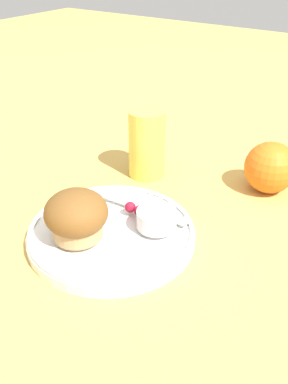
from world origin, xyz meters
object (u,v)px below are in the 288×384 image
(muffin, at_px, (76,216))
(juice_glass, at_px, (147,144))
(butter_knife, at_px, (138,206))
(orange_fruit, at_px, (270,167))

(muffin, height_order, juice_glass, juice_glass)
(muffin, bearing_deg, butter_knife, 75.14)
(orange_fruit, xyz_separation_m, juice_glass, (-0.19, -0.07, 0.02))
(muffin, xyz_separation_m, orange_fruit, (0.15, 0.28, -0.01))
(muffin, distance_m, juice_glass, 0.22)
(muffin, height_order, butter_knife, muffin)
(butter_knife, xyz_separation_m, juice_glass, (-0.07, 0.12, 0.04))
(butter_knife, bearing_deg, muffin, -107.06)
(butter_knife, relative_size, juice_glass, 1.42)
(orange_fruit, relative_size, juice_glass, 0.71)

